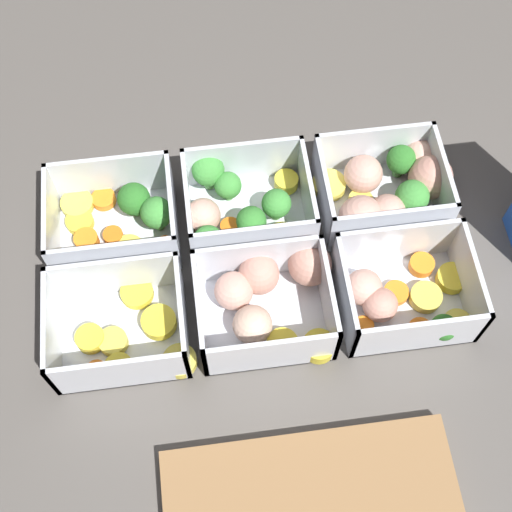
{
  "coord_description": "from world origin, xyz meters",
  "views": [
    {
      "loc": [
        0.05,
        0.35,
        0.72
      ],
      "look_at": [
        0.0,
        0.0,
        0.02
      ],
      "focal_mm": 50.0,
      "sensor_mm": 36.0,
      "label": 1
    }
  ],
  "objects_px": {
    "container_near_center": "(239,208)",
    "container_far_right": "(123,330)",
    "container_near_right": "(118,220)",
    "container_near_left": "(390,189)",
    "container_far_left": "(402,295)",
    "container_far_center": "(269,298)"
  },
  "relations": [
    {
      "from": "container_far_right",
      "to": "container_near_center",
      "type": "bearing_deg",
      "value": -136.77
    },
    {
      "from": "container_near_right",
      "to": "container_near_left",
      "type": "bearing_deg",
      "value": 179.67
    },
    {
      "from": "container_far_left",
      "to": "container_far_center",
      "type": "relative_size",
      "value": 0.95
    },
    {
      "from": "container_near_left",
      "to": "container_near_right",
      "type": "bearing_deg",
      "value": -0.33
    },
    {
      "from": "container_near_right",
      "to": "container_far_center",
      "type": "xyz_separation_m",
      "value": [
        -0.15,
        0.12,
        0.0
      ]
    },
    {
      "from": "container_far_left",
      "to": "container_far_center",
      "type": "bearing_deg",
      "value": -6.11
    },
    {
      "from": "container_near_right",
      "to": "container_far_center",
      "type": "relative_size",
      "value": 0.93
    },
    {
      "from": "container_near_center",
      "to": "container_near_right",
      "type": "relative_size",
      "value": 1.03
    },
    {
      "from": "container_near_left",
      "to": "container_far_right",
      "type": "height_order",
      "value": "same"
    },
    {
      "from": "container_near_center",
      "to": "container_far_right",
      "type": "xyz_separation_m",
      "value": [
        0.14,
        0.13,
        -0.0
      ]
    },
    {
      "from": "container_far_right",
      "to": "container_near_left",
      "type": "bearing_deg",
      "value": -157.28
    },
    {
      "from": "container_near_left",
      "to": "container_far_left",
      "type": "height_order",
      "value": "same"
    },
    {
      "from": "container_near_left",
      "to": "container_near_right",
      "type": "distance_m",
      "value": 0.31
    },
    {
      "from": "container_near_center",
      "to": "container_near_right",
      "type": "xyz_separation_m",
      "value": [
        0.14,
        -0.0,
        -0.0
      ]
    },
    {
      "from": "container_near_right",
      "to": "container_far_right",
      "type": "height_order",
      "value": "same"
    },
    {
      "from": "container_near_center",
      "to": "container_far_center",
      "type": "bearing_deg",
      "value": 99.18
    },
    {
      "from": "container_far_left",
      "to": "container_far_right",
      "type": "distance_m",
      "value": 0.3
    },
    {
      "from": "container_near_right",
      "to": "container_far_right",
      "type": "distance_m",
      "value": 0.13
    },
    {
      "from": "container_near_center",
      "to": "container_near_left",
      "type": "bearing_deg",
      "value": -179.41
    },
    {
      "from": "container_near_center",
      "to": "container_far_left",
      "type": "height_order",
      "value": "same"
    },
    {
      "from": "container_far_left",
      "to": "container_far_center",
      "type": "height_order",
      "value": "same"
    },
    {
      "from": "container_near_right",
      "to": "container_far_left",
      "type": "distance_m",
      "value": 0.32
    }
  ]
}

